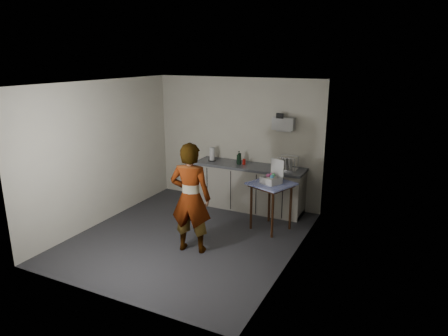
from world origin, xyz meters
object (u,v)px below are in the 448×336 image
at_px(dark_bottle, 240,158).
at_px(bakery_box, 272,178).
at_px(side_table, 271,189).
at_px(kitchen_counter, 249,188).
at_px(standing_man, 191,198).
at_px(soap_bottle, 239,158).
at_px(dish_rack, 287,166).
at_px(paper_towel, 212,155).
at_px(soda_can, 244,162).

distance_m(dark_bottle, bakery_box, 1.25).
relative_size(side_table, dark_bottle, 3.99).
bearing_deg(bakery_box, kitchen_counter, 156.79).
distance_m(kitchen_counter, bakery_box, 1.20).
bearing_deg(standing_man, side_table, -135.14).
xyz_separation_m(kitchen_counter, bakery_box, (0.75, -0.77, 0.53)).
height_order(soap_bottle, dish_rack, soap_bottle).
bearing_deg(soap_bottle, dish_rack, 3.74).
distance_m(soap_bottle, paper_towel, 0.61).
bearing_deg(standing_man, soap_bottle, -99.28).
bearing_deg(dark_bottle, paper_towel, -176.41).
height_order(side_table, dark_bottle, dark_bottle).
xyz_separation_m(soap_bottle, bakery_box, (0.96, -0.75, -0.09)).
bearing_deg(soap_bottle, paper_towel, 179.37).
bearing_deg(soap_bottle, standing_man, -87.36).
bearing_deg(bakery_box, dark_bottle, 163.54).
xyz_separation_m(standing_man, paper_towel, (-0.71, 2.06, 0.16)).
relative_size(soap_bottle, soda_can, 2.40).
bearing_deg(paper_towel, soda_can, 1.41).
xyz_separation_m(side_table, soap_bottle, (-0.95, 0.74, 0.29)).
height_order(side_table, soda_can, soda_can).
bearing_deg(dish_rack, soda_can, -177.40).
bearing_deg(paper_towel, dish_rack, 2.07).
xyz_separation_m(soap_bottle, dish_rack, (0.98, 0.06, -0.08)).
height_order(dark_bottle, paper_towel, paper_towel).
height_order(kitchen_counter, side_table, kitchen_counter).
bearing_deg(dark_bottle, standing_man, -87.22).
xyz_separation_m(standing_man, bakery_box, (0.86, 1.31, 0.08)).
height_order(side_table, bakery_box, bakery_box).
bearing_deg(soap_bottle, side_table, -37.87).
bearing_deg(dark_bottle, soda_can, -10.72).
bearing_deg(bakery_box, paper_towel, 177.23).
bearing_deg(kitchen_counter, standing_man, -93.22).
bearing_deg(kitchen_counter, dish_rack, 2.67).
height_order(standing_man, soap_bottle, standing_man).
relative_size(paper_towel, bakery_box, 0.69).
height_order(soda_can, dark_bottle, dark_bottle).
height_order(side_table, paper_towel, paper_towel).
xyz_separation_m(paper_towel, dish_rack, (1.59, 0.06, -0.07)).
relative_size(kitchen_counter, soda_can, 19.79).
bearing_deg(kitchen_counter, dark_bottle, 175.78).
distance_m(standing_man, paper_towel, 2.19).
xyz_separation_m(soda_can, dish_rack, (0.88, 0.04, 0.00)).
height_order(kitchen_counter, bakery_box, bakery_box).
xyz_separation_m(soda_can, dark_bottle, (-0.11, 0.02, 0.05)).
bearing_deg(soap_bottle, soda_can, 13.59).
xyz_separation_m(standing_man, soda_can, (0.01, 2.08, 0.09)).
relative_size(standing_man, soda_can, 15.56).
xyz_separation_m(dark_bottle, bakery_box, (0.96, -0.79, -0.06)).
relative_size(soap_bottle, paper_towel, 0.97).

